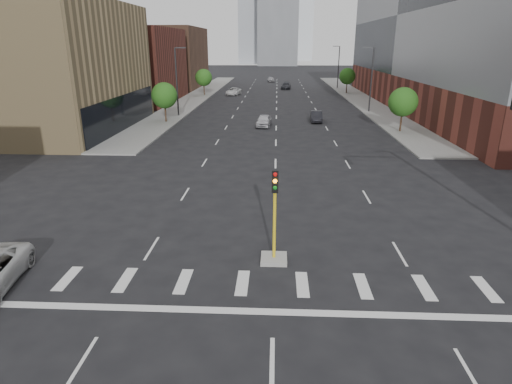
# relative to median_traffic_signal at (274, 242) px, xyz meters

# --- Properties ---
(sidewalk_left_far) EXTENTS (5.00, 92.00, 0.15)m
(sidewalk_left_far) POSITION_rel_median_traffic_signal_xyz_m (-15.00, 65.03, -0.90)
(sidewalk_left_far) COLOR gray
(sidewalk_left_far) RESTS_ON ground
(sidewalk_right_far) EXTENTS (5.00, 92.00, 0.15)m
(sidewalk_right_far) POSITION_rel_median_traffic_signal_xyz_m (15.00, 65.03, -0.90)
(sidewalk_right_far) COLOR gray
(sidewalk_right_far) RESTS_ON ground
(building_left_mid) EXTENTS (20.00, 24.00, 14.00)m
(building_left_mid) POSITION_rel_median_traffic_signal_xyz_m (-27.50, 31.03, 6.03)
(building_left_mid) COLOR tan
(building_left_mid) RESTS_ON ground
(building_left_far_a) EXTENTS (20.00, 22.00, 12.00)m
(building_left_far_a) POSITION_rel_median_traffic_signal_xyz_m (-27.50, 57.03, 5.03)
(building_left_far_a) COLOR brown
(building_left_far_a) RESTS_ON ground
(building_left_far_b) EXTENTS (20.00, 24.00, 13.00)m
(building_left_far_b) POSITION_rel_median_traffic_signal_xyz_m (-27.50, 83.03, 5.53)
(building_left_far_b) COLOR brown
(building_left_far_b) RESTS_ON ground
(building_right_main) EXTENTS (24.00, 70.00, 22.00)m
(building_right_main) POSITION_rel_median_traffic_signal_xyz_m (29.50, 51.03, 10.03)
(building_right_main) COLOR brown
(building_right_main) RESTS_ON ground
(tower_mid) EXTENTS (18.00, 18.00, 44.00)m
(tower_mid) POSITION_rel_median_traffic_signal_xyz_m (0.00, 191.03, 21.03)
(tower_mid) COLOR slate
(tower_mid) RESTS_ON ground
(median_traffic_signal) EXTENTS (1.20, 1.20, 4.40)m
(median_traffic_signal) POSITION_rel_median_traffic_signal_xyz_m (0.00, 0.00, 0.00)
(median_traffic_signal) COLOR #999993
(median_traffic_signal) RESTS_ON ground
(streetlight_right_a) EXTENTS (1.60, 0.22, 9.07)m
(streetlight_right_a) POSITION_rel_median_traffic_signal_xyz_m (13.41, 46.03, 4.04)
(streetlight_right_a) COLOR #2D2D30
(streetlight_right_a) RESTS_ON ground
(streetlight_right_b) EXTENTS (1.60, 0.22, 9.07)m
(streetlight_right_b) POSITION_rel_median_traffic_signal_xyz_m (13.41, 81.03, 4.04)
(streetlight_right_b) COLOR #2D2D30
(streetlight_right_b) RESTS_ON ground
(streetlight_left) EXTENTS (1.60, 0.22, 9.07)m
(streetlight_left) POSITION_rel_median_traffic_signal_xyz_m (-13.41, 41.03, 4.04)
(streetlight_left) COLOR #2D2D30
(streetlight_left) RESTS_ON ground
(tree_left_near) EXTENTS (3.20, 3.20, 4.85)m
(tree_left_near) POSITION_rel_median_traffic_signal_xyz_m (-14.00, 36.03, 2.42)
(tree_left_near) COLOR #382619
(tree_left_near) RESTS_ON ground
(tree_left_far) EXTENTS (3.20, 3.20, 4.85)m
(tree_left_far) POSITION_rel_median_traffic_signal_xyz_m (-14.00, 66.03, 2.42)
(tree_left_far) COLOR #382619
(tree_left_far) RESTS_ON ground
(tree_right_near) EXTENTS (3.20, 3.20, 4.85)m
(tree_right_near) POSITION_rel_median_traffic_signal_xyz_m (14.00, 31.03, 2.42)
(tree_right_near) COLOR #382619
(tree_right_near) RESTS_ON ground
(tree_right_far) EXTENTS (3.20, 3.20, 4.85)m
(tree_right_far) POSITION_rel_median_traffic_signal_xyz_m (14.00, 71.03, 2.42)
(tree_right_far) COLOR #382619
(tree_right_far) RESTS_ON ground
(car_near_left) EXTENTS (2.02, 4.26, 1.41)m
(car_near_left) POSITION_rel_median_traffic_signal_xyz_m (-1.50, 34.03, -0.27)
(car_near_left) COLOR silver
(car_near_left) RESTS_ON ground
(car_mid_right) EXTENTS (1.56, 4.09, 1.33)m
(car_mid_right) POSITION_rel_median_traffic_signal_xyz_m (5.14, 37.58, -0.31)
(car_mid_right) COLOR black
(car_mid_right) RESTS_ON ground
(car_far_left) EXTENTS (2.97, 5.23, 1.38)m
(car_far_left) POSITION_rel_median_traffic_signal_xyz_m (-8.41, 67.44, -0.28)
(car_far_left) COLOR silver
(car_far_left) RESTS_ON ground
(car_deep_right) EXTENTS (2.29, 5.03, 1.43)m
(car_deep_right) POSITION_rel_median_traffic_signal_xyz_m (2.01, 79.39, -0.26)
(car_deep_right) COLOR #222328
(car_deep_right) RESTS_ON ground
(car_distant) EXTENTS (1.99, 4.11, 1.35)m
(car_distant) POSITION_rel_median_traffic_signal_xyz_m (-1.57, 98.01, -0.30)
(car_distant) COLOR #A9A8AD
(car_distant) RESTS_ON ground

